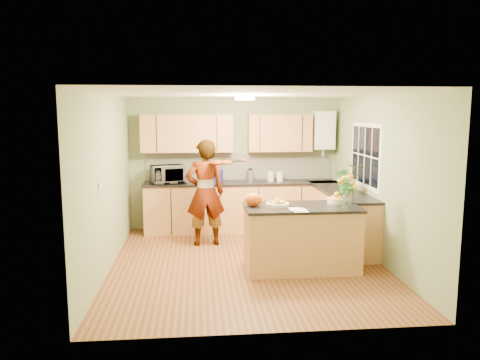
{
  "coord_description": "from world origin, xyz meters",
  "views": [
    {
      "loc": [
        -0.73,
        -6.73,
        2.26
      ],
      "look_at": [
        -0.05,
        0.5,
        1.19
      ],
      "focal_mm": 35.0,
      "sensor_mm": 36.0,
      "label": 1
    }
  ],
  "objects": [
    {
      "name": "upper_cabinets",
      "position": [
        -0.18,
        2.08,
        1.85
      ],
      "size": [
        3.2,
        0.34,
        0.7
      ],
      "color": "tan",
      "rests_on": "wall_back"
    },
    {
      "name": "right_counter",
      "position": [
        1.7,
        0.85,
        0.47
      ],
      "size": [
        0.62,
        2.24,
        0.94
      ],
      "color": "tan",
      "rests_on": "floor"
    },
    {
      "name": "blue_box",
      "position": [
        -0.41,
        1.91,
        1.06
      ],
      "size": [
        0.35,
        0.3,
        0.24
      ],
      "primitive_type": "cube",
      "rotation": [
        0.0,
        0.0,
        -0.3
      ],
      "color": "#202494",
      "rests_on": "back_counter"
    },
    {
      "name": "orange_bowl",
      "position": [
        1.3,
        -0.18,
        0.99
      ],
      "size": [
        0.27,
        0.27,
        0.15
      ],
      "color": "#F4E8C3",
      "rests_on": "peninsula_island"
    },
    {
      "name": "violinist",
      "position": [
        -0.59,
        1.05,
        0.9
      ],
      "size": [
        0.7,
        0.5,
        1.8
      ],
      "primitive_type": "imported",
      "rotation": [
        0.0,
        0.0,
        3.26
      ],
      "color": "#EEA891",
      "rests_on": "floor"
    },
    {
      "name": "floor",
      "position": [
        0.0,
        0.0,
        0.0
      ],
      "size": [
        4.5,
        4.5,
        0.0
      ],
      "primitive_type": "plane",
      "color": "brown",
      "rests_on": "ground"
    },
    {
      "name": "potted_plant",
      "position": [
        1.7,
        0.56,
        1.18
      ],
      "size": [
        0.45,
        0.4,
        0.49
      ],
      "primitive_type": "imported",
      "rotation": [
        0.0,
        0.0,
        0.04
      ],
      "color": "#2C6B23",
      "rests_on": "right_counter"
    },
    {
      "name": "window_right",
      "position": [
        1.99,
        0.6,
        1.55
      ],
      "size": [
        0.01,
        1.3,
        1.05
      ],
      "color": "white",
      "rests_on": "wall_right"
    },
    {
      "name": "papers",
      "position": [
        0.65,
        -0.63,
        0.93
      ],
      "size": [
        0.2,
        0.28,
        0.01
      ],
      "primitive_type": "cube",
      "color": "white",
      "rests_on": "peninsula_island"
    },
    {
      "name": "wall_back",
      "position": [
        0.0,
        2.25,
        1.25
      ],
      "size": [
        4.0,
        0.02,
        2.5
      ],
      "primitive_type": "cube",
      "color": "gray",
      "rests_on": "floor"
    },
    {
      "name": "fruit_dish",
      "position": [
        0.4,
        -0.33,
        0.98
      ],
      "size": [
        0.33,
        0.33,
        0.11
      ],
      "color": "#F4E8C3",
      "rests_on": "peninsula_island"
    },
    {
      "name": "orange_bag",
      "position": [
        0.06,
        -0.28,
        1.02
      ],
      "size": [
        0.31,
        0.29,
        0.19
      ],
      "primitive_type": "ellipsoid",
      "rotation": [
        0.0,
        0.0,
        -0.4
      ],
      "color": "#E44C12",
      "rests_on": "peninsula_island"
    },
    {
      "name": "wall_left",
      "position": [
        -2.0,
        0.0,
        1.25
      ],
      "size": [
        0.02,
        4.5,
        2.5
      ],
      "primitive_type": "cube",
      "color": "gray",
      "rests_on": "floor"
    },
    {
      "name": "peninsula_island",
      "position": [
        0.75,
        -0.33,
        0.47
      ],
      "size": [
        1.62,
        0.83,
        0.93
      ],
      "color": "tan",
      "rests_on": "floor"
    },
    {
      "name": "boiler",
      "position": [
        1.7,
        2.09,
        1.9
      ],
      "size": [
        0.4,
        0.3,
        0.86
      ],
      "color": "white",
      "rests_on": "wall_back"
    },
    {
      "name": "light_switch",
      "position": [
        -1.99,
        -0.6,
        1.3
      ],
      "size": [
        0.02,
        0.09,
        0.09
      ],
      "primitive_type": "cube",
      "color": "white",
      "rests_on": "wall_left"
    },
    {
      "name": "jar_white",
      "position": [
        0.84,
        1.95,
        1.03
      ],
      "size": [
        0.15,
        0.15,
        0.18
      ],
      "primitive_type": "cylinder",
      "rotation": [
        0.0,
        0.0,
        -0.35
      ],
      "color": "white",
      "rests_on": "back_counter"
    },
    {
      "name": "wall_front",
      "position": [
        0.0,
        -2.25,
        1.25
      ],
      "size": [
        4.0,
        0.02,
        2.5
      ],
      "primitive_type": "cube",
      "color": "gray",
      "rests_on": "floor"
    },
    {
      "name": "ceiling_lamp",
      "position": [
        0.0,
        0.3,
        2.46
      ],
      "size": [
        0.3,
        0.3,
        0.07
      ],
      "color": "#FFEABF",
      "rests_on": "ceiling"
    },
    {
      "name": "back_counter",
      "position": [
        0.1,
        1.95,
        0.47
      ],
      "size": [
        3.64,
        0.62,
        0.94
      ],
      "color": "tan",
      "rests_on": "floor"
    },
    {
      "name": "ceiling",
      "position": [
        0.0,
        0.0,
        2.5
      ],
      "size": [
        4.0,
        4.5,
        0.02
      ],
      "primitive_type": "cube",
      "color": "silver",
      "rests_on": "wall_back"
    },
    {
      "name": "flower_vase",
      "position": [
        1.35,
        -0.51,
        1.26
      ],
      "size": [
        0.27,
        0.27,
        0.5
      ],
      "rotation": [
        0.0,
        0.0,
        0.36
      ],
      "color": "silver",
      "rests_on": "peninsula_island"
    },
    {
      "name": "jar_cream",
      "position": [
        0.67,
        1.98,
        1.03
      ],
      "size": [
        0.16,
        0.16,
        0.19
      ],
      "primitive_type": "cylinder",
      "rotation": [
        0.0,
        0.0,
        0.35
      ],
      "color": "#F4E8C3",
      "rests_on": "back_counter"
    },
    {
      "name": "microwave",
      "position": [
        -1.26,
        1.91,
        1.1
      ],
      "size": [
        0.69,
        0.57,
        0.33
      ],
      "primitive_type": "imported",
      "rotation": [
        0.0,
        0.0,
        0.33
      ],
      "color": "white",
      "rests_on": "back_counter"
    },
    {
      "name": "violin",
      "position": [
        -0.39,
        0.83,
        1.44
      ],
      "size": [
        0.71,
        0.62,
        0.18
      ],
      "primitive_type": null,
      "rotation": [
        0.17,
        0.0,
        -0.61
      ],
      "color": "#581B05",
      "rests_on": "violinist"
    },
    {
      "name": "kettle",
      "position": [
        0.28,
        1.97,
        1.06
      ],
      "size": [
        0.16,
        0.16,
        0.3
      ],
      "rotation": [
        0.0,
        0.0,
        0.26
      ],
      "color": "silver",
      "rests_on": "back_counter"
    },
    {
      "name": "splashback",
      "position": [
        0.1,
        2.23,
        1.2
      ],
      "size": [
        3.6,
        0.02,
        0.52
      ],
      "primitive_type": "cube",
      "color": "white",
      "rests_on": "back_counter"
    },
    {
      "name": "wall_right",
      "position": [
        2.0,
        0.0,
        1.25
      ],
      "size": [
        0.02,
        4.5,
        2.5
      ],
      "primitive_type": "cube",
      "color": "gray",
      "rests_on": "floor"
    }
  ]
}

